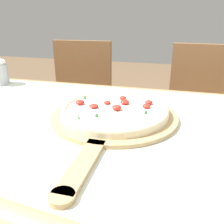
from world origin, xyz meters
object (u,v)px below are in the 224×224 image
object	(u,v)px
pizza_peel	(113,118)
chair_left	(80,101)
chair_right	(200,112)
pizza	(114,110)

from	to	relation	value
pizza_peel	chair_left	bearing A→B (deg)	119.81
pizza_peel	chair_right	size ratio (longest dim) A/B	0.68
pizza	chair_left	bearing A→B (deg)	120.56
pizza	pizza_peel	bearing A→B (deg)	-89.94
pizza	chair_right	distance (m)	0.80
pizza	chair_right	bearing A→B (deg)	63.47
chair_left	chair_right	world-z (taller)	same
chair_left	chair_right	distance (m)	0.75
chair_left	pizza_peel	bearing A→B (deg)	-63.39
pizza	chair_left	xyz separation A→B (m)	(-0.40, 0.69, -0.25)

